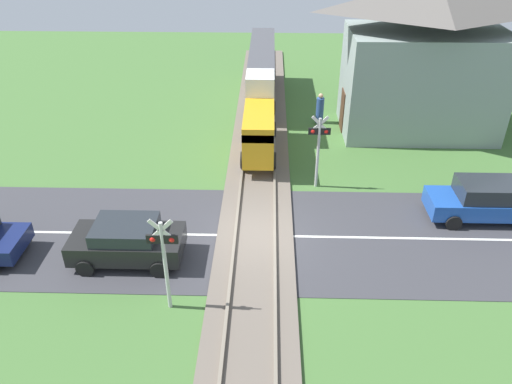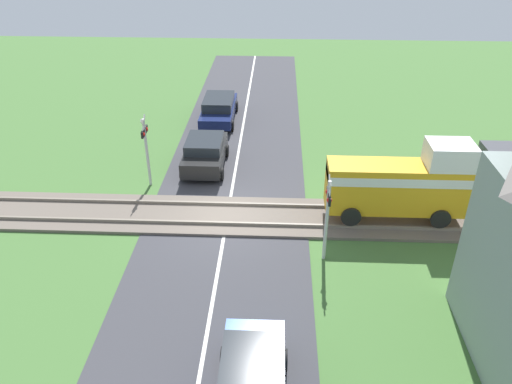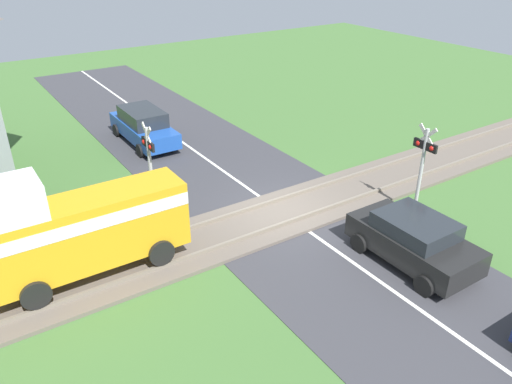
# 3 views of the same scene
# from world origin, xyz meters

# --- Properties ---
(ground_plane) EXTENTS (60.00, 60.00, 0.00)m
(ground_plane) POSITION_xyz_m (0.00, 0.00, 0.00)
(ground_plane) COLOR #426B33
(road_surface) EXTENTS (48.00, 6.40, 0.02)m
(road_surface) POSITION_xyz_m (0.00, 0.00, 0.01)
(road_surface) COLOR #38383D
(road_surface) RESTS_ON ground_plane
(track_bed) EXTENTS (2.80, 48.00, 0.24)m
(track_bed) POSITION_xyz_m (0.00, 0.00, 0.07)
(track_bed) COLOR #665B51
(track_bed) RESTS_ON ground_plane
(car_near_crossing) EXTENTS (3.77, 1.96, 1.48)m
(car_near_crossing) POSITION_xyz_m (-4.29, -1.44, 0.78)
(car_near_crossing) COLOR black
(car_near_crossing) RESTS_ON ground_plane
(car_behind_queue) EXTENTS (4.58, 1.94, 1.37)m
(car_behind_queue) POSITION_xyz_m (-10.20, -1.44, 0.73)
(car_behind_queue) COLOR #141E4C
(car_behind_queue) RESTS_ON ground_plane
(crossing_signal_west_approach) EXTENTS (0.90, 0.18, 3.25)m
(crossing_signal_west_approach) POSITION_xyz_m (-2.49, -3.68, 2.08)
(crossing_signal_west_approach) COLOR #B7B7B7
(crossing_signal_west_approach) RESTS_ON ground_plane
(crossing_signal_east_approach) EXTENTS (0.90, 0.18, 3.25)m
(crossing_signal_east_approach) POSITION_xyz_m (2.49, 3.68, 2.08)
(crossing_signal_east_approach) COLOR #B7B7B7
(crossing_signal_east_approach) RESTS_ON ground_plane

